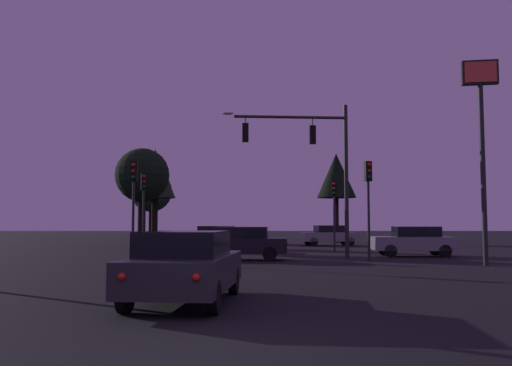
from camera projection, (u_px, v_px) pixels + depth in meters
ground_plane at (243, 252)px, 31.09m from camera, size 168.00×168.00×0.00m
traffic_signal_mast_arm at (313, 154)px, 25.58m from camera, size 6.12×0.61×7.45m
traffic_light_corner_left at (133, 190)px, 23.41m from camera, size 0.32×0.36×4.44m
traffic_light_corner_right at (368, 190)px, 23.62m from camera, size 0.35×0.38×4.46m
traffic_light_median at (334, 201)px, 31.48m from camera, size 0.32×0.36×4.20m
traffic_light_far_side at (144, 197)px, 28.98m from camera, size 0.36×0.38×4.41m
car_nearside_lane at (186, 265)px, 11.28m from camera, size 2.30×4.54×1.52m
car_crossing_left at (239, 242)px, 24.46m from camera, size 4.68×2.19×1.52m
car_crossing_right at (414, 241)px, 26.98m from camera, size 4.20×2.14×1.52m
car_far_lane at (217, 238)px, 31.93m from camera, size 2.88×4.62×1.52m
car_parked_lot at (329, 235)px, 40.15m from camera, size 4.57×2.38×1.52m
store_sign_illuminated at (481, 117)px, 21.39m from camera, size 1.42×0.50×8.31m
tree_behind_sign at (155, 175)px, 39.77m from camera, size 3.09×3.09×7.26m
tree_left_far at (151, 191)px, 49.23m from camera, size 3.85×3.85×6.58m
tree_center_horizon at (336, 176)px, 45.97m from camera, size 3.39×3.39×7.76m
tree_right_cluster at (142, 176)px, 33.54m from camera, size 3.42×3.42×6.44m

